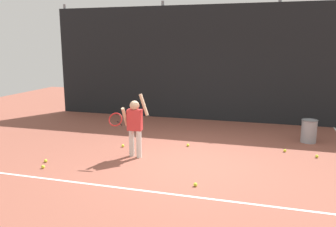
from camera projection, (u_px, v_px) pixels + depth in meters
name	position (u px, v px, depth m)	size (l,w,h in m)	color
ground_plane	(186.00, 162.00, 6.98)	(20.00, 20.00, 0.00)	brown
court_line_baseline	(163.00, 193.00, 5.51)	(9.00, 0.05, 0.00)	white
back_fence_windscreen	(217.00, 64.00, 10.44)	(10.67, 0.08, 3.50)	black
fence_post_0	(68.00, 59.00, 11.89)	(0.09, 0.09, 3.65)	slate
fence_post_1	(163.00, 61.00, 10.95)	(0.09, 0.09, 3.65)	slate
fence_post_2	(276.00, 62.00, 10.01)	(0.09, 0.09, 3.65)	slate
tennis_player	(134.00, 123.00, 7.13)	(0.69, 0.61, 1.35)	silver
ball_hopper	(309.00, 131.00, 8.31)	(0.38, 0.38, 0.56)	gray
tennis_ball_0	(46.00, 161.00, 6.93)	(0.07, 0.07, 0.07)	#CCE033
tennis_ball_1	(123.00, 146.00, 7.96)	(0.07, 0.07, 0.07)	#CCE033
tennis_ball_2	(317.00, 156.00, 7.21)	(0.07, 0.07, 0.07)	#CCE033
tennis_ball_4	(195.00, 185.00, 5.76)	(0.07, 0.07, 0.07)	#CCE033
tennis_ball_5	(43.00, 167.00, 6.60)	(0.07, 0.07, 0.07)	#CCE033
tennis_ball_6	(285.00, 150.00, 7.60)	(0.07, 0.07, 0.07)	#CCE033
tennis_ball_7	(188.00, 145.00, 8.01)	(0.07, 0.07, 0.07)	#CCE033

